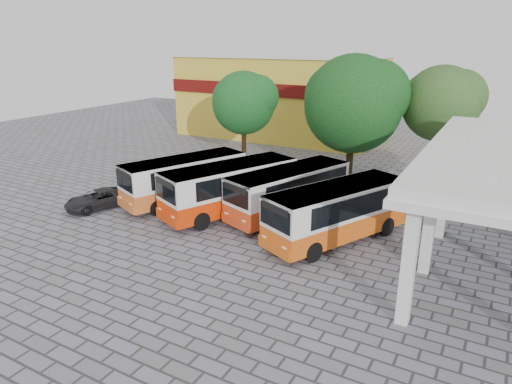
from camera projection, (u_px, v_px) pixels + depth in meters
The scene contains 11 objects.
ground at pixel (248, 249), 22.17m from camera, with size 90.00×90.00×0.00m, color slate.
terminal_shelter at pixel (512, 160), 19.08m from camera, with size 6.80×15.80×5.40m.
shophouse_block at pixel (281, 95), 47.44m from camera, with size 20.40×10.40×8.30m.
bus_far_left at pixel (185, 177), 28.16m from camera, with size 5.13×8.33×2.80m.
bus_centre_left at pixel (230, 186), 26.24m from camera, with size 5.49×8.70×2.92m.
bus_centre_right at pixel (289, 189), 25.85m from camera, with size 4.87×8.28×2.79m.
bus_far_right at pixel (337, 210), 22.68m from camera, with size 5.55×8.51×2.86m.
tree_left at pixel (244, 101), 35.80m from camera, with size 5.22×4.97×7.43m.
tree_middle at pixel (355, 101), 31.01m from camera, with size 7.06×6.73×8.87m.
tree_right at pixel (442, 101), 30.50m from camera, with size 5.35×5.10×8.16m.
parked_car at pixel (99, 199), 27.49m from camera, with size 1.84×3.99×1.11m, color black.
Camera 1 is at (10.11, -17.40, 9.71)m, focal length 32.00 mm.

